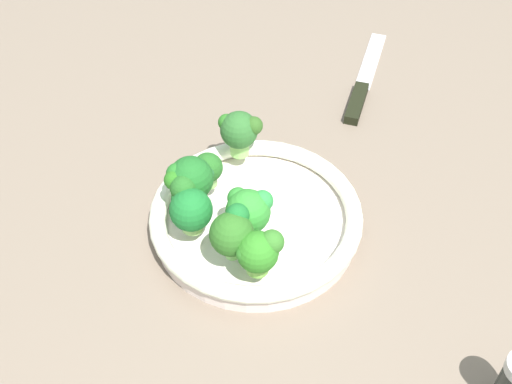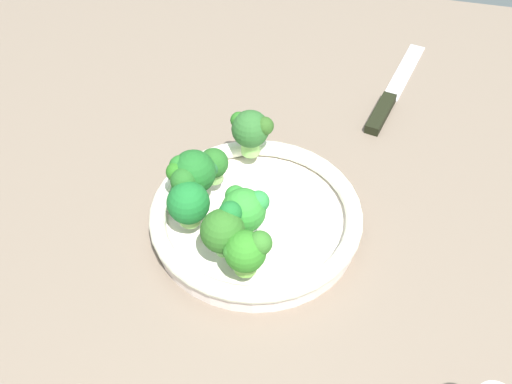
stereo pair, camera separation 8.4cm
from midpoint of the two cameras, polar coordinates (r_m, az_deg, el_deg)
The scene contains 10 objects.
ground_plane at distance 91.05cm, azimuth -1.91°, elevation -3.14°, with size 130.00×130.00×2.50cm, color #746455.
bowl at distance 87.67cm, azimuth -2.74°, elevation -2.41°, with size 28.09×28.09×4.08cm.
broccoli_floret_0 at distance 87.58cm, azimuth -7.05°, elevation 1.83°, with size 4.56×4.32×5.04cm.
broccoli_floret_1 at distance 82.41cm, azimuth -8.55°, elevation -1.61°, with size 5.63×5.44×6.12cm.
broccoli_floret_2 at distance 78.48cm, azimuth -5.08°, elevation -3.53°, with size 6.20×5.41×6.77cm.
broccoli_floret_3 at distance 91.03cm, azimuth -4.08°, elevation 5.16°, with size 5.24×6.25×6.90cm.
broccoli_floret_4 at distance 80.92cm, azimuth -3.61°, elevation -1.73°, with size 5.77×5.97×6.52cm.
broccoli_floret_5 at distance 84.49cm, azimuth -8.72°, elevation 0.88°, with size 6.92×6.06×7.13cm.
broccoli_floret_6 at distance 77.08cm, azimuth -2.72°, elevation -5.25°, with size 5.04×5.58×5.99cm.
knife at distance 111.99cm, azimuth 6.97°, elevation 8.86°, with size 26.51×7.97×1.50cm.
Camera 1 is at (59.70, 3.93, 67.60)cm, focal length 46.56 mm.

